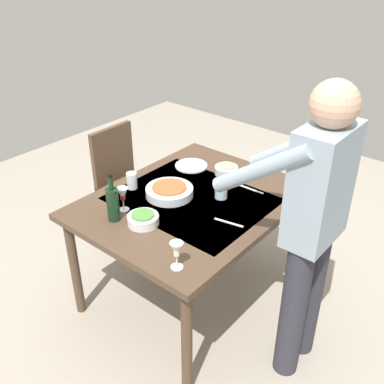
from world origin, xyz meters
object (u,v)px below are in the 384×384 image
water_cup_near_left (221,191)px  serving_bowl_pasta (169,191)px  side_bowl_salad (143,219)px  wine_bottle (113,203)px  water_cup_near_right (132,181)px  chair_near (123,176)px  dinner_plate_near (191,166)px  side_bowl_bread (226,170)px  person_server (311,222)px  wine_glass_left (123,195)px  wine_glass_right (177,251)px  dining_table (192,209)px

water_cup_near_left → serving_bowl_pasta: (0.19, -0.27, -0.01)m
serving_bowl_pasta → side_bowl_salad: 0.35m
wine_bottle → water_cup_near_right: size_ratio=2.72×
chair_near → serving_bowl_pasta: bearing=69.5°
wine_bottle → water_cup_near_right: wine_bottle is taller
wine_bottle → serving_bowl_pasta: 0.42m
water_cup_near_left → serving_bowl_pasta: bearing=-54.6°
wine_bottle → dinner_plate_near: wine_bottle is taller
wine_bottle → side_bowl_bread: bearing=169.4°
wine_bottle → serving_bowl_pasta: bearing=171.4°
water_cup_near_left → side_bowl_bread: bearing=-149.8°
person_server → water_cup_near_left: 0.71m
serving_bowl_pasta → side_bowl_salad: same height
wine_glass_left → water_cup_near_left: (-0.49, 0.36, -0.06)m
water_cup_near_left → wine_glass_right: bearing=19.1°
wine_glass_right → serving_bowl_pasta: 0.71m
dining_table → dinner_plate_near: dinner_plate_near is taller
chair_near → side_bowl_bread: 0.95m
wine_glass_left → water_cup_near_left: wine_glass_left is taller
person_server → wine_bottle: (0.43, -1.00, -0.08)m
person_server → chair_near: bearing=-98.8°
serving_bowl_pasta → wine_glass_right: bearing=45.3°
wine_glass_left → side_bowl_salad: 0.21m
dining_table → wine_glass_left: 0.46m
dining_table → water_cup_near_right: 0.43m
side_bowl_salad → dinner_plate_near: bearing=-160.8°
person_server → side_bowl_salad: bearing=-66.9°
person_server → serving_bowl_pasta: person_server is taller
wine_glass_right → side_bowl_bread: (-0.97, -0.40, -0.07)m
serving_bowl_pasta → side_bowl_salad: bearing=16.7°
wine_glass_left → water_cup_near_right: size_ratio=1.39×
wine_glass_left → side_bowl_salad: (0.03, 0.19, -0.07)m
water_cup_near_left → dining_table: bearing=-44.6°
water_cup_near_right → chair_near: bearing=-125.2°
dining_table → side_bowl_bread: size_ratio=8.47×
dining_table → person_server: person_server is taller
dining_table → serving_bowl_pasta: bearing=-66.8°
dining_table → wine_glass_right: bearing=33.4°
dining_table → side_bowl_salad: 0.41m
dining_table → side_bowl_bread: 0.43m
chair_near → side_bowl_salad: chair_near is taller
serving_bowl_pasta → side_bowl_salad: size_ratio=1.67×
water_cup_near_left → dinner_plate_near: water_cup_near_left is taller
dining_table → water_cup_near_right: bearing=-70.0°
dinner_plate_near → side_bowl_bread: bearing=104.3°
wine_glass_right → dinner_plate_near: size_ratio=0.66×
side_bowl_salad → dinner_plate_near: size_ratio=0.78×
wine_glass_right → side_bowl_salad: 0.44m
person_server → water_cup_near_right: bearing=-84.7°
person_server → water_cup_near_left: (-0.16, -0.67, -0.14)m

